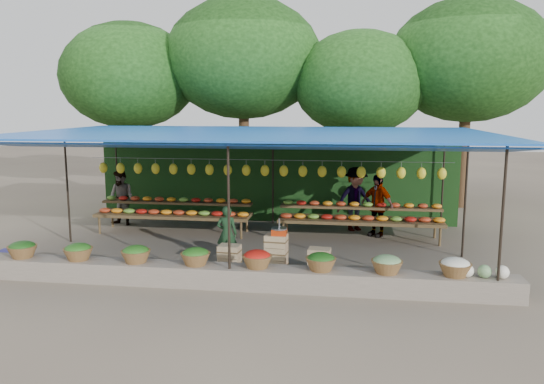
# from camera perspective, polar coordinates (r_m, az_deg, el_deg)

# --- Properties ---
(ground) EXTENTS (60.00, 60.00, 0.00)m
(ground) POSITION_cam_1_polar(r_m,az_deg,el_deg) (12.91, -1.72, -6.12)
(ground) COLOR brown
(ground) RESTS_ON ground
(stone_curb) EXTENTS (10.60, 0.55, 0.40)m
(stone_curb) POSITION_cam_1_polar(r_m,az_deg,el_deg) (10.27, -4.39, -9.05)
(stone_curb) COLOR #6E6558
(stone_curb) RESTS_ON ground
(stall_canopy) EXTENTS (10.80, 6.60, 2.82)m
(stall_canopy) POSITION_cam_1_polar(r_m,az_deg,el_deg) (12.54, -1.73, 5.83)
(stall_canopy) COLOR black
(stall_canopy) RESTS_ON ground
(produce_baskets) EXTENTS (8.98, 0.58, 0.34)m
(produce_baskets) POSITION_cam_1_polar(r_m,az_deg,el_deg) (10.18, -4.97, -7.07)
(produce_baskets) COLOR brown
(produce_baskets) RESTS_ON stone_curb
(netting_backdrop) EXTENTS (10.60, 0.06, 2.50)m
(netting_backdrop) POSITION_cam_1_polar(r_m,az_deg,el_deg) (15.71, 0.22, 1.31)
(netting_backdrop) COLOR #1C3F16
(netting_backdrop) RESTS_ON ground
(tree_row) EXTENTS (16.51, 5.50, 7.12)m
(tree_row) POSITION_cam_1_polar(r_m,az_deg,el_deg) (18.47, 3.11, 13.22)
(tree_row) COLOR #3B2915
(tree_row) RESTS_ON ground
(fruit_table_left) EXTENTS (4.21, 0.95, 0.93)m
(fruit_table_left) POSITION_cam_1_polar(r_m,az_deg,el_deg) (14.66, -10.46, -1.97)
(fruit_table_left) COLOR #43331A
(fruit_table_left) RESTS_ON ground
(fruit_table_right) EXTENTS (4.21, 0.95, 0.93)m
(fruit_table_right) POSITION_cam_1_polar(r_m,az_deg,el_deg) (13.91, 9.48, -2.55)
(fruit_table_right) COLOR #43331A
(fruit_table_right) RESTS_ON ground
(crate_counter) EXTENTS (2.38, 0.38, 0.77)m
(crate_counter) POSITION_cam_1_polar(r_m,az_deg,el_deg) (11.17, 0.31, -6.91)
(crate_counter) COLOR #A37E5D
(crate_counter) RESTS_ON ground
(weighing_scale) EXTENTS (0.33, 0.33, 0.35)m
(weighing_scale) POSITION_cam_1_polar(r_m,az_deg,el_deg) (11.02, 0.78, -4.22)
(weighing_scale) COLOR red
(weighing_scale) RESTS_ON crate_counter
(vendor_seated) EXTENTS (0.48, 0.34, 1.25)m
(vendor_seated) POSITION_cam_1_polar(r_m,az_deg,el_deg) (11.80, -4.88, -4.48)
(vendor_seated) COLOR #19371D
(vendor_seated) RESTS_ON ground
(customer_left) EXTENTS (0.91, 0.79, 1.60)m
(customer_left) POSITION_cam_1_polar(r_m,az_deg,el_deg) (15.88, -15.88, -0.61)
(customer_left) COLOR slate
(customer_left) RESTS_ON ground
(customer_mid) EXTENTS (1.32, 1.13, 1.77)m
(customer_mid) POSITION_cam_1_polar(r_m,az_deg,el_deg) (14.77, 8.96, -0.75)
(customer_mid) COLOR slate
(customer_mid) RESTS_ON ground
(customer_right) EXTENTS (1.02, 0.91, 1.66)m
(customer_right) POSITION_cam_1_polar(r_m,az_deg,el_deg) (14.25, 11.22, -1.40)
(customer_right) COLOR slate
(customer_right) RESTS_ON ground
(blue_crate_back) EXTENTS (0.49, 0.35, 0.29)m
(blue_crate_back) POSITION_cam_1_polar(r_m,az_deg,el_deg) (13.05, -26.36, -6.27)
(blue_crate_back) COLOR navy
(blue_crate_back) RESTS_ON ground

